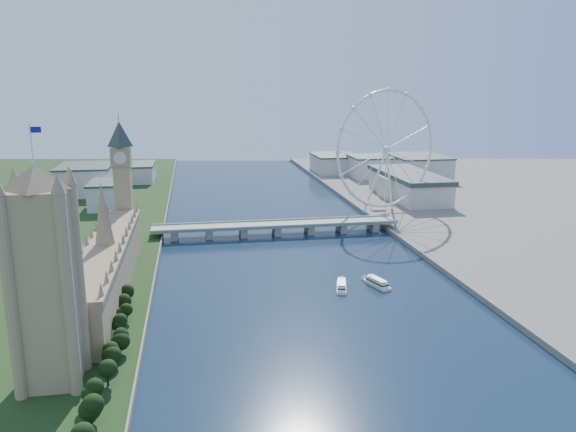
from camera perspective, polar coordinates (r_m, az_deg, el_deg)
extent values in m
plane|color=#1C3E4F|center=(235.22, 10.54, -20.69)|extent=(2000.00, 2000.00, 0.00)
cube|color=tan|center=(259.55, -23.34, -6.90)|extent=(22.00, 22.00, 86.00)
pyramid|color=#937A59|center=(247.55, -24.44, 4.74)|extent=(28.16, 28.16, 10.00)
cylinder|color=silver|center=(246.68, -24.62, 6.58)|extent=(0.50, 0.50, 16.00)
cube|color=navy|center=(245.64, -24.25, 8.00)|extent=(4.00, 0.16, 2.40)
cube|color=tan|center=(374.25, -17.90, -5.13)|extent=(24.00, 200.00, 28.00)
cone|color=#937A59|center=(365.01, -18.29, 0.25)|extent=(12.00, 12.00, 40.00)
cube|color=tan|center=(471.86, -16.35, 1.93)|extent=(13.00, 13.00, 80.00)
cube|color=#937A59|center=(467.03, -16.60, 5.79)|extent=(15.00, 15.00, 14.00)
pyramid|color=#2D3833|center=(464.57, -16.83, 9.21)|extent=(20.02, 20.02, 20.00)
cube|color=gray|center=(502.63, -1.17, -0.90)|extent=(220.00, 22.00, 2.00)
cube|color=gray|center=(498.94, -11.45, -1.83)|extent=(6.00, 20.00, 7.50)
cube|color=gray|center=(498.77, -8.01, -1.70)|extent=(6.00, 20.00, 7.50)
cube|color=gray|center=(500.39, -4.57, -1.57)|extent=(6.00, 20.00, 7.50)
cube|color=gray|center=(503.79, -1.17, -1.42)|extent=(6.00, 20.00, 7.50)
cube|color=gray|center=(508.95, 2.17, -1.28)|extent=(6.00, 20.00, 7.50)
cube|color=gray|center=(515.80, 5.44, -1.14)|extent=(6.00, 20.00, 7.50)
cube|color=gray|center=(524.28, 8.60, -0.99)|extent=(6.00, 20.00, 7.50)
torus|color=silver|center=(574.02, 9.97, 6.69)|extent=(113.60, 39.12, 118.60)
cylinder|color=silver|center=(574.02, 9.97, 6.69)|extent=(7.25, 6.61, 6.00)
cube|color=gray|center=(592.64, 9.14, 0.65)|extent=(14.00, 10.00, 2.00)
cube|color=beige|center=(629.08, -17.58, 2.03)|extent=(40.00, 60.00, 26.00)
cube|color=beige|center=(722.53, -19.82, 3.47)|extent=(60.00, 80.00, 32.00)
cube|color=beige|center=(794.77, -15.27, 4.23)|extent=(50.00, 70.00, 22.00)
cube|color=beige|center=(810.87, 8.54, 4.93)|extent=(60.00, 60.00, 28.00)
cube|color=beige|center=(813.04, 13.02, 4.83)|extent=(70.00, 90.00, 30.00)
cube|color=beige|center=(857.03, 4.73, 5.33)|extent=(60.00, 80.00, 24.00)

